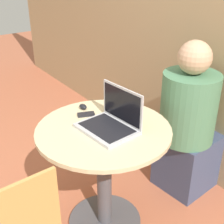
{
  "coord_description": "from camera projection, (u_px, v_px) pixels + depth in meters",
  "views": [
    {
      "loc": [
        1.33,
        -0.88,
        1.68
      ],
      "look_at": [
        0.02,
        0.05,
        0.85
      ],
      "focal_mm": 50.0,
      "sensor_mm": 36.0,
      "label": 1
    }
  ],
  "objects": [
    {
      "name": "ground_plane",
      "position": [
        105.0,
        221.0,
        2.19
      ],
      "size": [
        12.0,
        12.0,
        0.0
      ],
      "primitive_type": "plane",
      "color": "#B26042"
    },
    {
      "name": "back_wall",
      "position": [
        224.0,
        16.0,
        2.1
      ],
      "size": [
        7.0,
        0.05,
        2.6
      ],
      "color": "tan",
      "rests_on": "ground_plane"
    },
    {
      "name": "round_table",
      "position": [
        104.0,
        160.0,
        1.95
      ],
      "size": [
        0.81,
        0.81,
        0.75
      ],
      "color": "#4C4C51",
      "rests_on": "ground_plane"
    },
    {
      "name": "laptop",
      "position": [
        111.0,
        121.0,
        1.82
      ],
      "size": [
        0.35,
        0.28,
        0.24
      ],
      "color": "#B7B7BC",
      "rests_on": "round_table"
    },
    {
      "name": "cell_phone",
      "position": [
        86.0,
        114.0,
        1.99
      ],
      "size": [
        0.08,
        0.12,
        0.02
      ],
      "color": "black",
      "rests_on": "round_table"
    },
    {
      "name": "computer_mouse",
      "position": [
        83.0,
        107.0,
        2.07
      ],
      "size": [
        0.07,
        0.04,
        0.03
      ],
      "color": "black",
      "rests_on": "round_table"
    },
    {
      "name": "person_seated",
      "position": [
        191.0,
        131.0,
        2.34
      ],
      "size": [
        0.42,
        0.63,
        1.18
      ],
      "color": "#3D4766",
      "rests_on": "ground_plane"
    }
  ]
}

